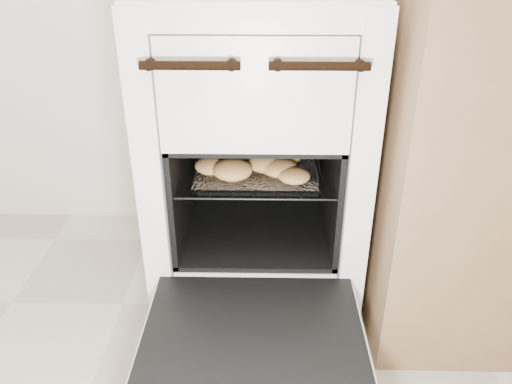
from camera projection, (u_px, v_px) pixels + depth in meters
stove at (257, 155)px, 1.42m from camera, size 0.56×0.62×0.85m
oven_door at (253, 336)px, 1.11m from camera, size 0.50×0.39×0.04m
oven_rack at (256, 167)px, 1.37m from camera, size 0.41×0.39×0.01m
foil_sheet at (256, 168)px, 1.35m from camera, size 0.32×0.28×0.01m
baked_rolls at (260, 165)px, 1.30m from camera, size 0.32×0.23×0.05m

